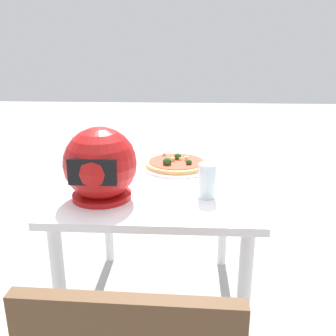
{
  "coord_description": "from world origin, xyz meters",
  "views": [
    {
      "loc": [
        -0.13,
        1.62,
        1.28
      ],
      "look_at": [
        -0.04,
        -0.07,
        0.72
      ],
      "focal_mm": 40.8,
      "sensor_mm": 36.0,
      "label": 1
    }
  ],
  "objects_px": {
    "dining_table": "(159,196)",
    "pizza": "(176,163)",
    "drinking_glass": "(207,181)",
    "motorcycle_helmet": "(100,165)"
  },
  "relations": [
    {
      "from": "dining_table",
      "to": "motorcycle_helmet",
      "type": "xyz_separation_m",
      "value": [
        0.2,
        0.26,
        0.23
      ]
    },
    {
      "from": "motorcycle_helmet",
      "to": "drinking_glass",
      "type": "relative_size",
      "value": 2.05
    },
    {
      "from": "pizza",
      "to": "drinking_glass",
      "type": "xyz_separation_m",
      "value": [
        -0.13,
        0.37,
        0.04
      ]
    },
    {
      "from": "drinking_glass",
      "to": "motorcycle_helmet",
      "type": "bearing_deg",
      "value": 4.12
    },
    {
      "from": "pizza",
      "to": "motorcycle_helmet",
      "type": "distance_m",
      "value": 0.49
    },
    {
      "from": "pizza",
      "to": "motorcycle_helmet",
      "type": "bearing_deg",
      "value": 55.13
    },
    {
      "from": "pizza",
      "to": "drinking_glass",
      "type": "height_order",
      "value": "drinking_glass"
    },
    {
      "from": "dining_table",
      "to": "pizza",
      "type": "relative_size",
      "value": 3.24
    },
    {
      "from": "dining_table",
      "to": "pizza",
      "type": "height_order",
      "value": "pizza"
    },
    {
      "from": "pizza",
      "to": "motorcycle_helmet",
      "type": "height_order",
      "value": "motorcycle_helmet"
    }
  ]
}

